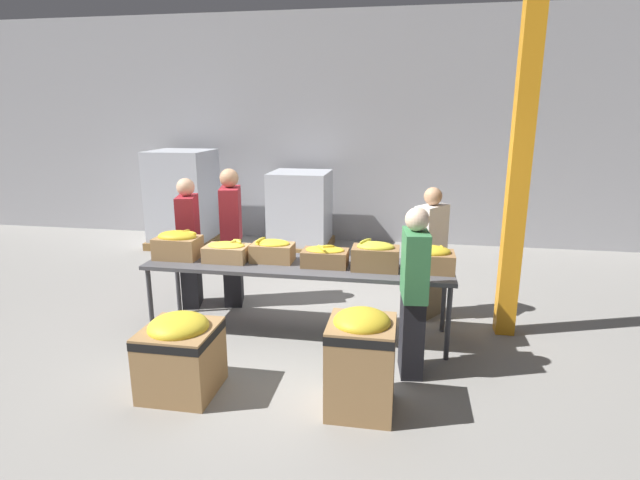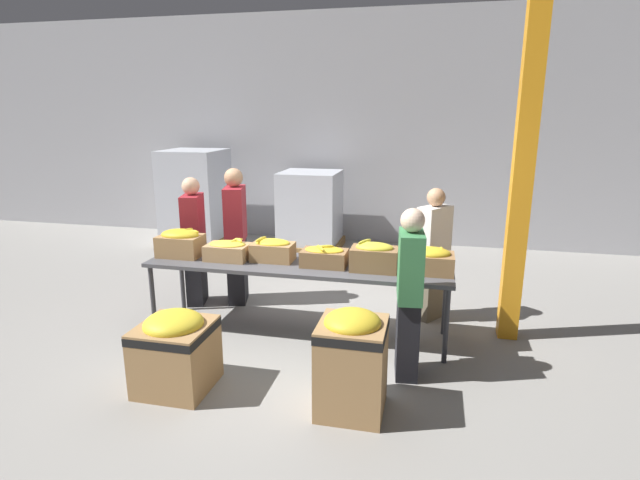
% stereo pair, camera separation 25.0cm
% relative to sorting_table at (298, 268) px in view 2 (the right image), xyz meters
% --- Properties ---
extents(ground_plane, '(30.00, 30.00, 0.00)m').
position_rel_sorting_table_xyz_m(ground_plane, '(0.00, 0.00, -0.74)').
color(ground_plane, gray).
extents(wall_back, '(16.00, 0.08, 4.00)m').
position_rel_sorting_table_xyz_m(wall_back, '(0.00, 4.15, 1.26)').
color(wall_back, '#A8A8AD').
rests_on(wall_back, ground_plane).
extents(sorting_table, '(3.16, 0.77, 0.79)m').
position_rel_sorting_table_xyz_m(sorting_table, '(0.00, 0.00, 0.00)').
color(sorting_table, '#4C4C51').
rests_on(sorting_table, ground_plane).
extents(banana_box_0, '(0.46, 0.32, 0.31)m').
position_rel_sorting_table_xyz_m(banana_box_0, '(-1.31, -0.02, 0.20)').
color(banana_box_0, '#A37A4C').
rests_on(banana_box_0, sorting_table).
extents(banana_box_1, '(0.45, 0.30, 0.23)m').
position_rel_sorting_table_xyz_m(banana_box_1, '(-0.76, -0.04, 0.15)').
color(banana_box_1, tan).
rests_on(banana_box_1, sorting_table).
extents(banana_box_2, '(0.44, 0.27, 0.25)m').
position_rel_sorting_table_xyz_m(banana_box_2, '(-0.28, 0.03, 0.17)').
color(banana_box_2, '#A37A4C').
rests_on(banana_box_2, sorting_table).
extents(banana_box_3, '(0.46, 0.30, 0.23)m').
position_rel_sorting_table_xyz_m(banana_box_3, '(0.29, -0.03, 0.15)').
color(banana_box_3, olive).
rests_on(banana_box_3, sorting_table).
extents(banana_box_4, '(0.46, 0.30, 0.30)m').
position_rel_sorting_table_xyz_m(banana_box_4, '(0.80, -0.06, 0.19)').
color(banana_box_4, olive).
rests_on(banana_box_4, sorting_table).
extents(banana_box_5, '(0.46, 0.33, 0.27)m').
position_rel_sorting_table_xyz_m(banana_box_5, '(1.34, -0.01, 0.18)').
color(banana_box_5, olive).
rests_on(banana_box_5, sorting_table).
extents(volunteer_0, '(0.33, 0.49, 1.67)m').
position_rel_sorting_table_xyz_m(volunteer_0, '(-0.99, 0.74, 0.09)').
color(volunteer_0, black).
rests_on(volunteer_0, ground_plane).
extents(volunteer_1, '(0.25, 0.43, 1.54)m').
position_rel_sorting_table_xyz_m(volunteer_1, '(1.18, -0.63, 0.02)').
color(volunteer_1, black).
rests_on(volunteer_1, ground_plane).
extents(volunteer_2, '(0.40, 0.45, 1.51)m').
position_rel_sorting_table_xyz_m(volunteer_2, '(1.37, 0.75, 0.01)').
color(volunteer_2, '#6B604C').
rests_on(volunteer_2, ground_plane).
extents(volunteer_3, '(0.31, 0.46, 1.57)m').
position_rel_sorting_table_xyz_m(volunteer_3, '(-1.47, 0.58, 0.04)').
color(volunteer_3, black).
rests_on(volunteer_3, ground_plane).
extents(donation_bin_0, '(0.59, 0.59, 0.70)m').
position_rel_sorting_table_xyz_m(donation_bin_0, '(-0.73, -1.29, -0.37)').
color(donation_bin_0, '#A37A4C').
rests_on(donation_bin_0, ground_plane).
extents(donation_bin_1, '(0.52, 0.52, 0.85)m').
position_rel_sorting_table_xyz_m(donation_bin_1, '(0.79, -1.29, -0.29)').
color(donation_bin_1, '#A37A4C').
rests_on(donation_bin_1, ground_plane).
extents(support_pillar, '(0.19, 0.19, 4.00)m').
position_rel_sorting_table_xyz_m(support_pillar, '(2.18, 0.43, 1.26)').
color(support_pillar, orange).
rests_on(support_pillar, ground_plane).
extents(pallet_stack_0, '(1.09, 1.09, 1.67)m').
position_rel_sorting_table_xyz_m(pallet_stack_0, '(-2.80, 3.29, 0.09)').
color(pallet_stack_0, olive).
rests_on(pallet_stack_0, ground_plane).
extents(pallet_stack_1, '(1.05, 1.05, 1.34)m').
position_rel_sorting_table_xyz_m(pallet_stack_1, '(-0.71, 3.37, -0.08)').
color(pallet_stack_1, olive).
rests_on(pallet_stack_1, ground_plane).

